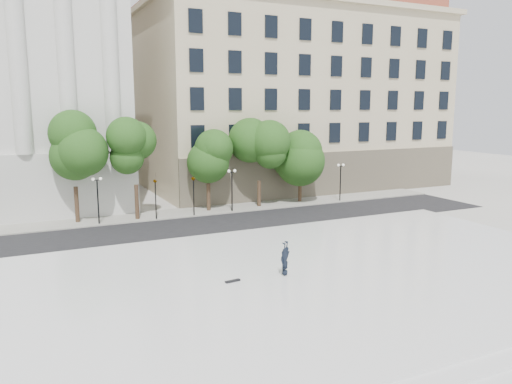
{
  "coord_description": "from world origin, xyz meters",
  "views": [
    {
      "loc": [
        -11.87,
        -20.57,
        9.94
      ],
      "look_at": [
        2.7,
        10.0,
        4.15
      ],
      "focal_mm": 35.0,
      "sensor_mm": 36.0,
      "label": 1
    }
  ],
  "objects_px": {
    "traffic_light_east": "(193,178)",
    "traffic_light_west": "(155,180)",
    "person_lying": "(285,271)",
    "skateboard": "(233,281)"
  },
  "relations": [
    {
      "from": "traffic_light_west",
      "to": "traffic_light_east",
      "type": "xyz_separation_m",
      "value": [
        3.52,
        0.0,
        0.02
      ]
    },
    {
      "from": "traffic_light_west",
      "to": "traffic_light_east",
      "type": "height_order",
      "value": "traffic_light_east"
    },
    {
      "from": "person_lying",
      "to": "traffic_light_west",
      "type": "bearing_deg",
      "value": 63.52
    },
    {
      "from": "traffic_light_east",
      "to": "person_lying",
      "type": "xyz_separation_m",
      "value": [
        -0.91,
        -18.94,
        -2.9
      ]
    },
    {
      "from": "traffic_light_east",
      "to": "skateboard",
      "type": "relative_size",
      "value": 4.73
    },
    {
      "from": "person_lying",
      "to": "skateboard",
      "type": "xyz_separation_m",
      "value": [
        -3.12,
        0.25,
        -0.22
      ]
    },
    {
      "from": "traffic_light_east",
      "to": "skateboard",
      "type": "xyz_separation_m",
      "value": [
        -4.02,
        -18.69,
        -3.12
      ]
    },
    {
      "from": "skateboard",
      "to": "traffic_light_east",
      "type": "bearing_deg",
      "value": 71.38
    },
    {
      "from": "traffic_light_east",
      "to": "traffic_light_west",
      "type": "bearing_deg",
      "value": -180.0
    },
    {
      "from": "traffic_light_west",
      "to": "traffic_light_east",
      "type": "bearing_deg",
      "value": 0.0
    }
  ]
}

